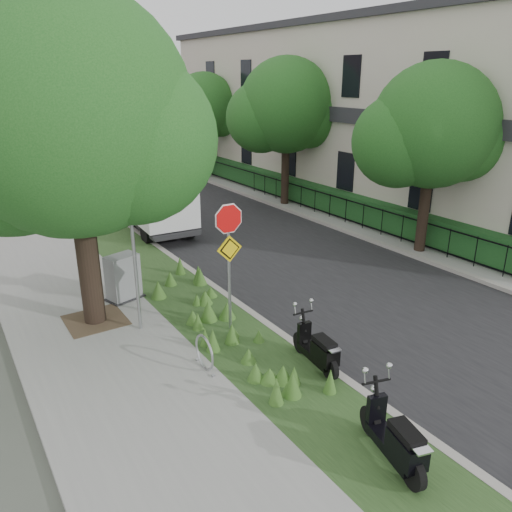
{
  "coord_description": "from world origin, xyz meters",
  "views": [
    {
      "loc": [
        -6.65,
        -8.7,
        5.87
      ],
      "look_at": [
        0.14,
        1.84,
        1.3
      ],
      "focal_mm": 35.0,
      "sensor_mm": 36.0,
      "label": 1
    }
  ],
  "objects_px": {
    "scooter_far": "(398,446)",
    "box_truck": "(155,197)",
    "scooter_near": "(320,353)",
    "sign_assembly": "(229,242)",
    "utility_cabinet": "(123,278)"
  },
  "relations": [
    {
      "from": "sign_assembly",
      "to": "scooter_far",
      "type": "bearing_deg",
      "value": -90.81
    },
    {
      "from": "scooter_far",
      "to": "box_truck",
      "type": "bearing_deg",
      "value": 82.78
    },
    {
      "from": "sign_assembly",
      "to": "box_truck",
      "type": "distance_m",
      "value": 8.94
    },
    {
      "from": "scooter_far",
      "to": "box_truck",
      "type": "distance_m",
      "value": 14.14
    },
    {
      "from": "utility_cabinet",
      "to": "box_truck",
      "type": "bearing_deg",
      "value": 60.09
    },
    {
      "from": "scooter_near",
      "to": "scooter_far",
      "type": "bearing_deg",
      "value": -105.15
    },
    {
      "from": "sign_assembly",
      "to": "scooter_near",
      "type": "bearing_deg",
      "value": -74.7
    },
    {
      "from": "scooter_far",
      "to": "scooter_near",
      "type": "bearing_deg",
      "value": 74.85
    },
    {
      "from": "sign_assembly",
      "to": "box_truck",
      "type": "relative_size",
      "value": 0.66
    },
    {
      "from": "scooter_near",
      "to": "scooter_far",
      "type": "height_order",
      "value": "scooter_far"
    },
    {
      "from": "scooter_far",
      "to": "box_truck",
      "type": "height_order",
      "value": "box_truck"
    },
    {
      "from": "sign_assembly",
      "to": "scooter_near",
      "type": "relative_size",
      "value": 1.99
    },
    {
      "from": "scooter_near",
      "to": "box_truck",
      "type": "distance_m",
      "value": 11.3
    },
    {
      "from": "sign_assembly",
      "to": "scooter_far",
      "type": "distance_m",
      "value": 5.57
    },
    {
      "from": "sign_assembly",
      "to": "box_truck",
      "type": "height_order",
      "value": "sign_assembly"
    }
  ]
}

